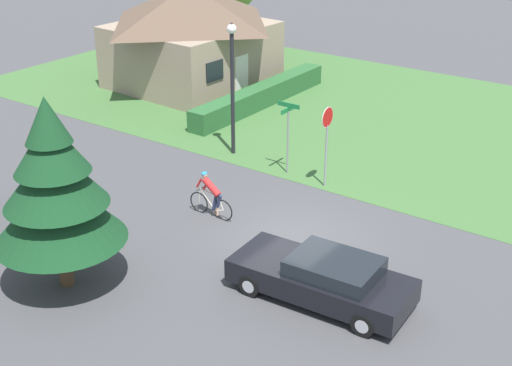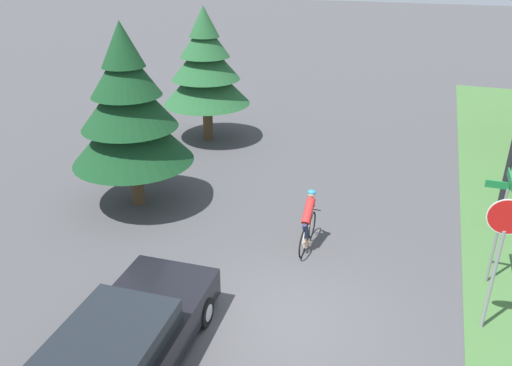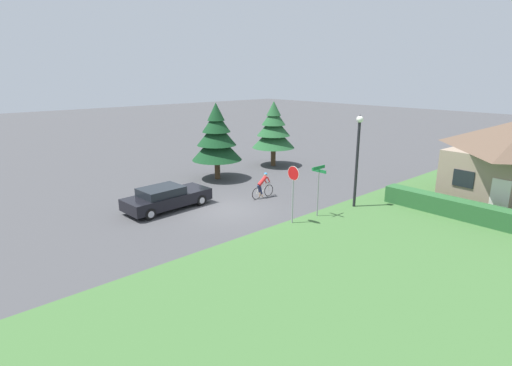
{
  "view_description": "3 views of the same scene",
  "coord_description": "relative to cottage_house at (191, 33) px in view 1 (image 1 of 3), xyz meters",
  "views": [
    {
      "loc": [
        -15.81,
        -9.93,
        10.43
      ],
      "look_at": [
        -0.96,
        0.73,
        2.02
      ],
      "focal_mm": 50.0,
      "sensor_mm": 36.0,
      "label": 1
    },
    {
      "loc": [
        2.16,
        -7.69,
        6.87
      ],
      "look_at": [
        -1.37,
        2.22,
        1.94
      ],
      "focal_mm": 35.0,
      "sensor_mm": 36.0,
      "label": 2
    },
    {
      "loc": [
        16.3,
        -12.42,
        7.11
      ],
      "look_at": [
        0.72,
        1.58,
        1.35
      ],
      "focal_mm": 28.0,
      "sensor_mm": 36.0,
      "label": 3
    }
  ],
  "objects": [
    {
      "name": "grass_verge_right",
      "position": [
        1.06,
        -8.79,
        -2.56
      ],
      "size": [
        16.0,
        36.0,
        0.01
      ],
      "primitive_type": "cube",
      "color": "#3D6633",
      "rests_on": "ground"
    },
    {
      "name": "cyclist",
      "position": [
        -10.66,
        -9.81,
        -1.86
      ],
      "size": [
        0.44,
        1.69,
        1.5
      ],
      "rotation": [
        0.0,
        0.0,
        1.58
      ],
      "color": "black",
      "rests_on": "ground"
    },
    {
      "name": "street_lamp",
      "position": [
        -6.07,
        -7.18,
        0.57
      ],
      "size": [
        0.36,
        0.36,
        5.05
      ],
      "color": "black",
      "rests_on": "ground"
    },
    {
      "name": "street_name_sign",
      "position": [
        -6.43,
        -9.91,
        -0.73
      ],
      "size": [
        0.9,
        0.9,
        2.65
      ],
      "color": "gray",
      "rests_on": "ground"
    },
    {
      "name": "sedan_left_lane",
      "position": [
        -12.64,
        -15.09,
        -1.93
      ],
      "size": [
        2.13,
        4.81,
        1.27
      ],
      "rotation": [
        0.0,
        0.0,
        1.63
      ],
      "color": "black",
      "rests_on": "ground"
    },
    {
      "name": "cottage_house",
      "position": [
        0.0,
        0.0,
        0.0
      ],
      "size": [
        7.62,
        7.27,
        4.98
      ],
      "rotation": [
        0.0,
        0.0,
        -0.06
      ],
      "color": "gray",
      "rests_on": "ground"
    },
    {
      "name": "conifer_tall_near",
      "position": [
        -16.0,
        -9.17,
        0.29
      ],
      "size": [
        3.43,
        3.43,
        5.25
      ],
      "color": "#4C3823",
      "rests_on": "ground"
    },
    {
      "name": "stop_sign",
      "position": [
        -6.62,
        -11.58,
        -0.54
      ],
      "size": [
        0.71,
        0.07,
        2.88
      ],
      "rotation": [
        0.0,
        0.0,
        3.15
      ],
      "color": "gray",
      "rests_on": "ground"
    },
    {
      "name": "ground_plane",
      "position": [
        -10.41,
        -12.79,
        -2.57
      ],
      "size": [
        140.0,
        140.0,
        0.0
      ],
      "primitive_type": "plane",
      "color": "#424244"
    },
    {
      "name": "hedge_row",
      "position": [
        -0.77,
        -4.71,
        -2.1
      ],
      "size": [
        9.25,
        0.9,
        0.93
      ],
      "primitive_type": "cube",
      "color": "#285B2D",
      "rests_on": "ground"
    }
  ]
}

